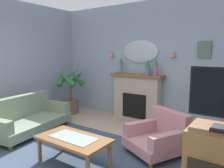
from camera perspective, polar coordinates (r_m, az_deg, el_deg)
floor at (r=3.62m, az=-11.14°, el=-20.69°), size 6.28×6.50×0.10m
wall_back at (r=5.49m, az=10.01°, el=5.74°), size 6.28×0.10×2.92m
patterned_rug at (r=3.72m, az=-8.83°, el=-18.82°), size 3.20×2.40×0.01m
fireplace at (r=5.51m, az=6.47°, el=-3.51°), size 1.36×0.36×1.16m
mantel_vase_left at (r=5.61m, az=2.41°, el=5.18°), size 0.10×0.10×0.42m
mantel_vase_right at (r=5.25m, az=9.34°, el=4.14°), size 0.12×0.12×0.36m
mantel_vase_centre at (r=5.16m, az=11.37°, el=4.60°), size 0.10×0.10×0.40m
wall_mirror at (r=5.52m, az=7.38°, el=8.41°), size 0.96×0.06×0.56m
wall_sconce_left at (r=5.92m, az=-0.24°, el=7.98°), size 0.14×0.14×0.14m
wall_sconce_right at (r=5.13m, az=15.61°, el=7.62°), size 0.14×0.14×0.14m
framed_picture at (r=5.01m, az=22.98°, el=8.29°), size 0.28×0.03×0.36m
coffee_table at (r=3.40m, az=-10.05°, el=-14.52°), size 1.10×0.60×0.45m
floral_couch at (r=5.03m, az=-21.47°, el=-8.14°), size 1.10×1.81×0.76m
armchair_beside_couch at (r=3.84m, az=12.19°, el=-13.11°), size 1.08×1.09×0.71m
potted_plant_tall_palm at (r=6.16m, az=-10.80°, el=-1.80°), size 0.83×0.83×1.29m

